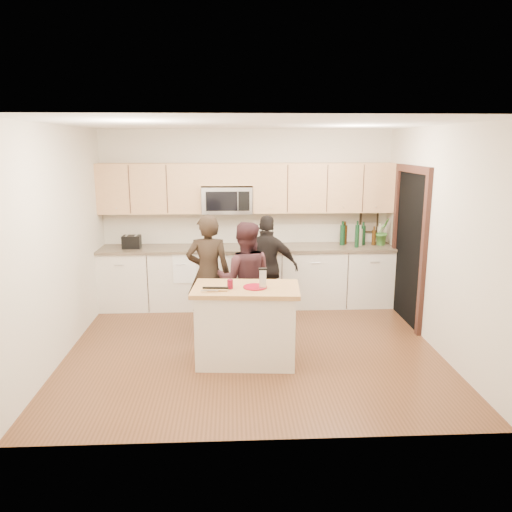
{
  "coord_description": "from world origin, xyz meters",
  "views": [
    {
      "loc": [
        -0.25,
        -5.82,
        2.47
      ],
      "look_at": [
        0.06,
        0.35,
        1.09
      ],
      "focal_mm": 35.0,
      "sensor_mm": 36.0,
      "label": 1
    }
  ],
  "objects_px": {
    "toaster": "(132,242)",
    "woman_center": "(245,280)",
    "woman_right": "(268,267)",
    "island": "(246,324)",
    "woman_left": "(208,274)"
  },
  "relations": [
    {
      "from": "toaster",
      "to": "woman_left",
      "type": "height_order",
      "value": "woman_left"
    },
    {
      "from": "toaster",
      "to": "woman_left",
      "type": "distance_m",
      "value": 1.63
    },
    {
      "from": "island",
      "to": "woman_left",
      "type": "relative_size",
      "value": 0.78
    },
    {
      "from": "toaster",
      "to": "woman_right",
      "type": "height_order",
      "value": "woman_right"
    },
    {
      "from": "island",
      "to": "woman_center",
      "type": "distance_m",
      "value": 0.89
    },
    {
      "from": "island",
      "to": "woman_right",
      "type": "bearing_deg",
      "value": 81.39
    },
    {
      "from": "woman_center",
      "to": "woman_right",
      "type": "bearing_deg",
      "value": -112.23
    },
    {
      "from": "woman_center",
      "to": "woman_right",
      "type": "height_order",
      "value": "woman_center"
    },
    {
      "from": "toaster",
      "to": "woman_center",
      "type": "bearing_deg",
      "value": -36.16
    },
    {
      "from": "woman_left",
      "to": "woman_center",
      "type": "xyz_separation_m",
      "value": [
        0.48,
        -0.15,
        -0.04
      ]
    },
    {
      "from": "toaster",
      "to": "woman_right",
      "type": "bearing_deg",
      "value": -14.93
    },
    {
      "from": "toaster",
      "to": "woman_center",
      "type": "xyz_separation_m",
      "value": [
        1.68,
        -1.23,
        -0.28
      ]
    },
    {
      "from": "woman_right",
      "to": "island",
      "type": "bearing_deg",
      "value": 89.27
    },
    {
      "from": "toaster",
      "to": "woman_center",
      "type": "distance_m",
      "value": 2.1
    },
    {
      "from": "woman_left",
      "to": "woman_right",
      "type": "height_order",
      "value": "woman_left"
    }
  ]
}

